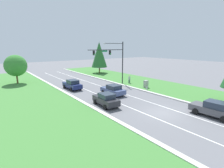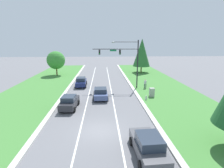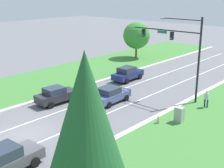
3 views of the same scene
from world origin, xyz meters
The scene contains 17 objects.
ground_plane centered at (0.00, 0.00, 0.00)m, with size 160.00×160.00×0.00m, color slate.
curb_strip_right centered at (5.65, 0.00, 0.07)m, with size 0.50×90.00×0.15m.
curb_strip_left centered at (-5.65, 0.00, 0.07)m, with size 0.50×90.00×0.15m.
grass_verge_right centered at (10.90, 0.00, 0.04)m, with size 10.00×90.00×0.08m.
grass_verge_left centered at (-10.90, 0.00, 0.04)m, with size 10.00×90.00×0.08m.
lane_stripe_inner_left centered at (-1.80, 0.00, 0.00)m, with size 0.14×81.00×0.01m.
lane_stripe_inner_right centered at (1.80, 0.00, 0.00)m, with size 0.14×81.00×0.01m.
traffic_signal_mast centered at (4.28, 14.94, 5.51)m, with size 7.76×0.41×8.31m.
navy_sedan centered at (-3.57, 16.68, 0.85)m, with size 2.10×4.50×1.70m.
graphite_sedan centered at (3.55, -3.90, 0.86)m, with size 2.20×4.66×1.72m.
slate_blue_sedan centered at (0.06, 9.48, 0.79)m, with size 2.16×4.30×1.59m.
charcoal_sedan centered at (-3.77, 5.84, 0.82)m, with size 2.12×4.23×1.64m.
utility_cabinet centered at (7.64, 9.68, 0.69)m, with size 0.70×0.60×1.38m.
pedestrian centered at (7.79, 14.36, 0.94)m, with size 0.40×0.24×1.69m.
fire_hydrant centered at (6.47, 8.33, 0.34)m, with size 0.34×0.20×0.70m.
conifer_near_right_tree centered at (10.56, 30.18, 5.23)m, with size 4.37×4.37×8.74m.
oak_near_left_tree centered at (-10.67, 27.66, 3.68)m, with size 4.27×4.27×5.82m.
Camera 1 is at (-15.67, -11.75, 7.34)m, focal length 28.00 mm.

